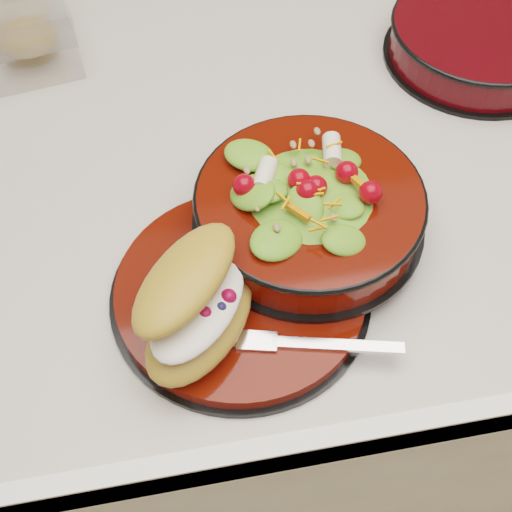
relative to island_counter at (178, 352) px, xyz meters
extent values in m
cube|color=olive|center=(0.00, 0.00, -0.46)|extent=(4.00, 4.00, 0.01)
cube|color=white|center=(0.00, 0.00, -0.02)|extent=(1.16, 0.66, 0.86)
cube|color=beige|center=(0.00, 0.00, 0.43)|extent=(1.24, 0.74, 0.04)
cube|color=white|center=(0.00, -0.36, 0.43)|extent=(1.24, 0.02, 0.05)
cylinder|color=black|center=(0.08, -0.20, 0.45)|extent=(0.27, 0.27, 0.01)
cylinder|color=#5A0B03|center=(0.08, -0.20, 0.46)|extent=(0.26, 0.26, 0.01)
torus|color=black|center=(0.09, -0.21, 0.46)|extent=(0.15, 0.15, 0.01)
cylinder|color=black|center=(0.17, -0.13, 0.47)|extent=(0.25, 0.25, 0.01)
cylinder|color=#5A0B03|center=(0.17, -0.13, 0.49)|extent=(0.23, 0.23, 0.04)
torus|color=black|center=(0.17, -0.13, 0.51)|extent=(0.24, 0.24, 0.01)
ellipsoid|color=#4C7B22|center=(0.17, -0.13, 0.51)|extent=(0.20, 0.20, 0.08)
sphere|color=red|center=(0.21, -0.13, 0.56)|extent=(0.02, 0.02, 0.02)
sphere|color=red|center=(0.19, -0.09, 0.56)|extent=(0.02, 0.02, 0.02)
sphere|color=red|center=(0.14, -0.09, 0.56)|extent=(0.02, 0.02, 0.02)
sphere|color=red|center=(0.12, -0.13, 0.56)|extent=(0.02, 0.02, 0.02)
sphere|color=red|center=(0.14, -0.17, 0.56)|extent=(0.02, 0.02, 0.02)
sphere|color=red|center=(0.19, -0.17, 0.56)|extent=(0.02, 0.02, 0.02)
cylinder|color=silver|center=(0.20, -0.09, 0.56)|extent=(0.04, 0.04, 0.02)
cylinder|color=silver|center=(0.12, -0.11, 0.56)|extent=(0.04, 0.04, 0.02)
cube|color=orange|center=(0.14, -0.16, 0.56)|extent=(0.03, 0.03, 0.01)
cube|color=orange|center=(0.21, -0.14, 0.56)|extent=(0.03, 0.02, 0.01)
ellipsoid|color=gold|center=(0.03, -0.24, 0.49)|extent=(0.15, 0.16, 0.04)
ellipsoid|color=white|center=(0.03, -0.24, 0.51)|extent=(0.13, 0.14, 0.02)
ellipsoid|color=gold|center=(0.03, -0.22, 0.54)|extent=(0.14, 0.15, 0.04)
sphere|color=#A70B2C|center=(0.01, -0.24, 0.52)|extent=(0.02, 0.02, 0.02)
sphere|color=#A70B2C|center=(0.04, -0.25, 0.52)|extent=(0.02, 0.02, 0.02)
sphere|color=#A70B2C|center=(0.06, -0.24, 0.52)|extent=(0.02, 0.02, 0.02)
sphere|color=#191947|center=(0.03, -0.24, 0.52)|extent=(0.01, 0.01, 0.01)
sphere|color=#191947|center=(0.05, -0.24, 0.52)|extent=(0.01, 0.01, 0.01)
sphere|color=#191947|center=(0.03, -0.25, 0.52)|extent=(0.01, 0.01, 0.01)
sphere|color=#191947|center=(0.06, -0.25, 0.52)|extent=(0.01, 0.01, 0.01)
cube|color=silver|center=(0.16, -0.28, 0.47)|extent=(0.13, 0.04, 0.00)
cube|color=silver|center=(0.09, -0.26, 0.47)|extent=(0.04, 0.03, 0.00)
ellipsoid|color=gold|center=(-0.13, 0.24, 0.47)|extent=(0.08, 0.07, 0.04)
cylinder|color=black|center=(0.46, 0.13, 0.45)|extent=(0.25, 0.25, 0.01)
cylinder|color=#420407|center=(0.46, 0.13, 0.48)|extent=(0.24, 0.24, 0.05)
torus|color=black|center=(0.46, 0.13, 0.50)|extent=(0.24, 0.24, 0.01)
camera|label=1|loc=(0.02, -0.59, 1.07)|focal=50.00mm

